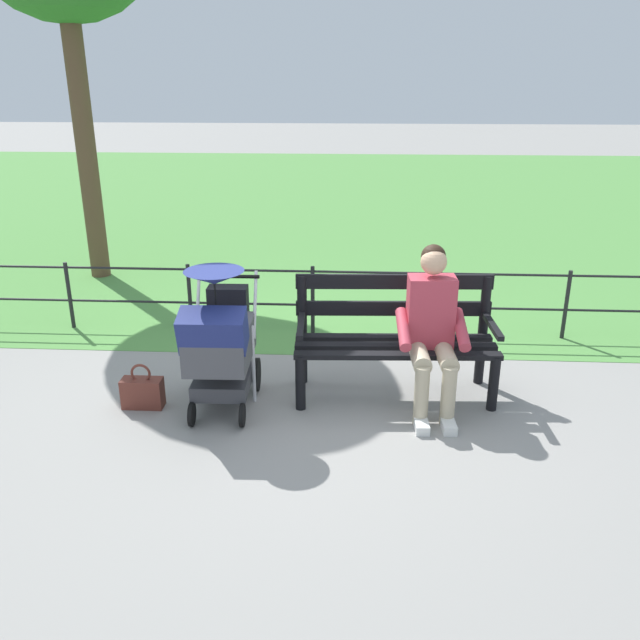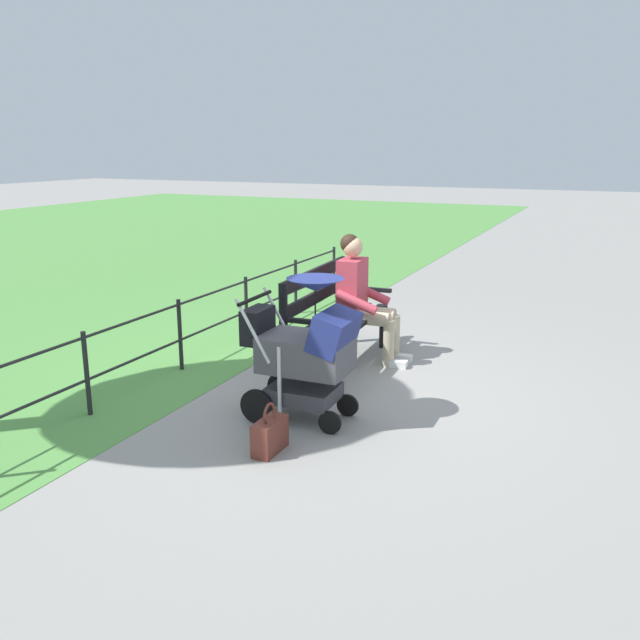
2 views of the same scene
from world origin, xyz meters
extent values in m
plane|color=gray|center=(0.00, 0.00, 0.00)|extent=(60.00, 60.00, 0.00)
cube|color=black|center=(-0.75, -0.18, 0.45)|extent=(1.60, 0.18, 0.04)
cube|color=black|center=(-0.75, 0.00, 0.45)|extent=(1.60, 0.18, 0.04)
cube|color=black|center=(-0.76, 0.18, 0.45)|extent=(1.60, 0.18, 0.04)
cube|color=black|center=(-0.74, -0.28, 0.67)|extent=(1.60, 0.11, 0.12)
cube|color=black|center=(-0.74, -0.28, 0.90)|extent=(1.60, 0.11, 0.12)
cylinder|color=black|center=(-1.51, 0.16, 0.23)|extent=(0.08, 0.08, 0.45)
cylinder|color=black|center=(-1.49, -0.32, 0.47)|extent=(0.08, 0.08, 0.95)
cube|color=black|center=(-1.50, -0.04, 0.63)|extent=(0.08, 0.56, 0.04)
cylinder|color=black|center=(-0.01, 0.24, 0.23)|extent=(0.08, 0.08, 0.45)
cylinder|color=black|center=(0.01, -0.24, 0.47)|extent=(0.08, 0.08, 0.95)
cube|color=black|center=(-0.01, 0.04, 0.63)|extent=(0.08, 0.56, 0.04)
cylinder|color=tan|center=(-1.12, 0.21, 0.47)|extent=(0.16, 0.41, 0.14)
cylinder|color=tan|center=(-0.92, 0.22, 0.47)|extent=(0.16, 0.41, 0.14)
cylinder|color=tan|center=(-1.13, 0.41, 0.24)|extent=(0.11, 0.11, 0.47)
cylinder|color=tan|center=(-0.93, 0.42, 0.24)|extent=(0.11, 0.11, 0.47)
cube|color=silver|center=(-1.14, 0.49, 0.04)|extent=(0.11, 0.22, 0.07)
cube|color=silver|center=(-0.94, 0.50, 0.04)|extent=(0.11, 0.22, 0.07)
cube|color=#B23847|center=(-1.01, 0.00, 0.75)|extent=(0.37, 0.24, 0.56)
cylinder|color=#B23847|center=(-1.24, 0.11, 0.65)|extent=(0.11, 0.43, 0.23)
cylinder|color=#B23847|center=(-0.80, 0.13, 0.65)|extent=(0.11, 0.43, 0.23)
sphere|color=tan|center=(-1.01, 0.00, 1.15)|extent=(0.20, 0.20, 0.20)
sphere|color=black|center=(-1.01, -0.03, 1.18)|extent=(0.19, 0.19, 0.19)
cylinder|color=black|center=(0.37, -0.07, 0.14)|extent=(0.04, 0.28, 0.28)
cylinder|color=black|center=(0.83, -0.06, 0.14)|extent=(0.04, 0.28, 0.28)
cylinder|color=black|center=(0.40, 0.53, 0.09)|extent=(0.03, 0.18, 0.18)
cylinder|color=black|center=(0.78, 0.54, 0.09)|extent=(0.03, 0.18, 0.18)
cube|color=#38383D|center=(0.59, 0.24, 0.22)|extent=(0.43, 0.53, 0.12)
cylinder|color=silver|center=(0.37, 0.13, 0.33)|extent=(0.03, 0.03, 0.65)
cylinder|color=silver|center=(0.83, 0.14, 0.33)|extent=(0.03, 0.03, 0.65)
cube|color=#47474C|center=(0.59, 0.26, 0.55)|extent=(0.48, 0.69, 0.28)
cube|color=navy|center=(0.59, 0.50, 0.75)|extent=(0.49, 0.32, 0.33)
cylinder|color=black|center=(0.60, -0.18, 0.95)|extent=(0.52, 0.04, 0.03)
cylinder|color=silver|center=(0.37, -0.09, 0.75)|extent=(0.03, 0.30, 0.49)
cylinder|color=silver|center=(0.83, -0.08, 0.75)|extent=(0.03, 0.30, 0.49)
cone|color=navy|center=(0.59, 0.34, 1.10)|extent=(0.45, 0.45, 0.10)
cylinder|color=black|center=(0.59, 0.34, 0.92)|extent=(0.01, 0.01, 0.30)
cube|color=black|center=(0.60, -0.16, 0.73)|extent=(0.32, 0.17, 0.28)
cube|color=brown|center=(1.23, 0.28, 0.12)|extent=(0.32, 0.14, 0.24)
torus|color=brown|center=(1.23, 0.28, 0.29)|extent=(0.16, 0.02, 0.16)
cylinder|color=black|center=(-3.73, -1.37, 0.35)|extent=(0.04, 0.04, 0.70)
cylinder|color=black|center=(-2.49, -1.37, 0.35)|extent=(0.04, 0.04, 0.70)
cylinder|color=black|center=(-1.24, -1.37, 0.35)|extent=(0.04, 0.04, 0.70)
cylinder|color=black|center=(0.00, -1.37, 0.35)|extent=(0.04, 0.04, 0.70)
cylinder|color=black|center=(1.24, -1.37, 0.35)|extent=(0.04, 0.04, 0.70)
cylinder|color=black|center=(0.00, -1.37, 0.65)|extent=(7.46, 0.02, 0.02)
cylinder|color=black|center=(0.00, -1.37, 0.30)|extent=(7.46, 0.02, 0.02)
camera|label=1|loc=(-0.44, 4.83, 2.49)|focal=36.98mm
camera|label=2|loc=(5.07, 2.42, 2.11)|focal=37.59mm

